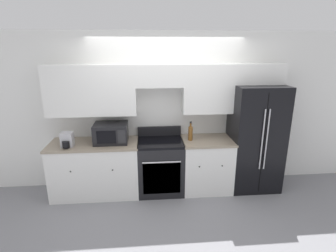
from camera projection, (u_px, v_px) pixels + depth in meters
The scene contains 9 objects.
ground_plane at pixel (170, 199), 4.21m from camera, with size 12.00×12.00×0.00m, color gray.
wall_back at pixel (167, 102), 4.33m from camera, with size 8.00×0.39×2.60m.
lower_cabinets_left at pixel (96, 168), 4.28m from camera, with size 1.41×0.64×0.89m.
lower_cabinets_right at pixel (206, 164), 4.43m from camera, with size 0.83×0.64×0.89m.
oven_range at pixel (161, 166), 4.36m from camera, with size 0.74×0.65×1.05m.
refrigerator at pixel (254, 137), 4.44m from camera, with size 0.82×0.81×1.77m.
microwave at pixel (111, 133), 4.15m from camera, with size 0.52×0.42×0.31m.
bottle at pixel (190, 133), 4.24m from camera, with size 0.07×0.07×0.31m.
coffee_maker at pixel (67, 140), 3.97m from camera, with size 0.18×0.22×0.22m.
Camera 1 is at (-0.34, -3.67, 2.34)m, focal length 28.00 mm.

